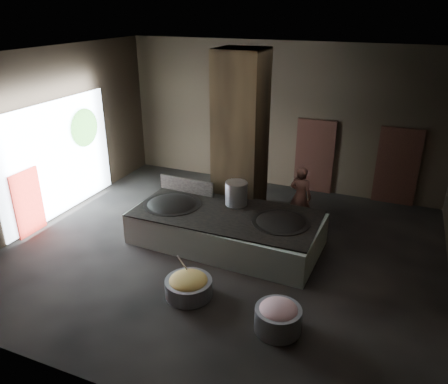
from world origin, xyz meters
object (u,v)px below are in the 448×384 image
at_px(veg_basin, 189,288).
at_px(meat_basin, 278,319).
at_px(hearth_platform, 226,229).
at_px(wok_left, 172,207).
at_px(stock_pot, 236,193).
at_px(cook, 300,196).
at_px(wok_right, 280,225).

distance_m(veg_basin, meat_basin, 1.99).
bearing_deg(hearth_platform, wok_left, -175.67).
bearing_deg(stock_pot, meat_basin, -56.89).
bearing_deg(meat_basin, cook, 98.69).
distance_m(stock_pot, veg_basin, 2.95).
distance_m(hearth_platform, meat_basin, 3.29).
bearing_deg(cook, wok_right, 95.73).
distance_m(hearth_platform, wok_right, 1.40).
bearing_deg(stock_pot, wok_left, -158.20).
distance_m(cook, veg_basin, 4.19).
height_order(hearth_platform, meat_basin, hearth_platform).
distance_m(wok_right, veg_basin, 2.67).
xyz_separation_m(wok_left, wok_right, (2.80, 0.10, 0.00)).
distance_m(wok_right, cook, 1.64).
bearing_deg(cook, veg_basin, 79.75).
height_order(veg_basin, meat_basin, meat_basin).
xyz_separation_m(wok_left, veg_basin, (1.56, -2.19, -0.57)).
xyz_separation_m(wok_left, meat_basin, (3.52, -2.50, -0.52)).
bearing_deg(wok_left, hearth_platform, 1.97).
bearing_deg(stock_pot, cook, 39.59).
bearing_deg(veg_basin, wok_left, 125.36).
bearing_deg(wok_left, stock_pot, 21.80).
relative_size(wok_right, stock_pot, 2.25).
distance_m(cook, meat_basin, 4.32).
xyz_separation_m(cook, veg_basin, (-1.32, -3.93, -0.64)).
bearing_deg(wok_left, wok_right, 2.05).
height_order(stock_pot, cook, cook).
bearing_deg(meat_basin, wok_right, 105.48).
bearing_deg(hearth_platform, meat_basin, -48.54).
xyz_separation_m(veg_basin, meat_basin, (1.96, -0.30, 0.06)).
bearing_deg(stock_pot, veg_basin, -88.85).
distance_m(wok_right, stock_pot, 1.44).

